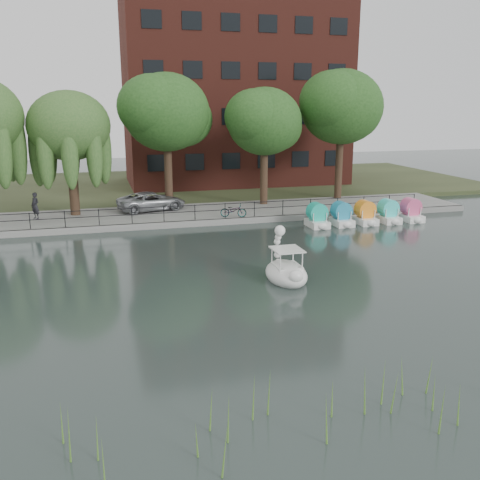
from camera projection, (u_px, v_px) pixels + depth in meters
name	position (u px, v px, depth m)	size (l,w,h in m)	color
ground_plane	(254.00, 294.00, 22.23)	(120.00, 120.00, 0.00)	#3E4B47
promenade	(188.00, 214.00, 37.13)	(40.00, 6.00, 0.40)	gray
kerb	(196.00, 223.00, 34.38)	(40.00, 0.25, 0.40)	gray
land_strip	(163.00, 186.00, 50.23)	(60.00, 22.00, 0.36)	#47512D
railing	(195.00, 208.00, 34.33)	(32.00, 0.05, 1.00)	black
apartment_building	(234.00, 85.00, 49.70)	(20.00, 10.07, 18.00)	#4C1E16
willow_mid	(69.00, 126.00, 34.67)	(5.32, 5.32, 8.15)	#473323
broadleaf_center	(166.00, 113.00, 37.05)	(6.00, 6.00, 9.25)	#473323
broadleaf_right	(265.00, 122.00, 38.52)	(5.40, 5.40, 8.32)	#473323
broadleaf_far	(342.00, 107.00, 40.86)	(6.30, 6.30, 9.71)	#473323
minivan	(152.00, 200.00, 37.34)	(5.42, 2.49, 1.51)	gray
bicycle	(233.00, 210.00, 35.21)	(1.72, 0.60, 1.00)	gray
pedestrian	(35.00, 204.00, 34.57)	(0.71, 0.48, 1.98)	black
swan_boat	(286.00, 269.00, 23.84)	(1.75, 2.88, 2.33)	white
pedal_boat_row	(365.00, 215.00, 35.07)	(7.95, 1.70, 1.40)	white
reed_bank	(434.00, 388.00, 13.70)	(24.00, 2.40, 1.20)	#669938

